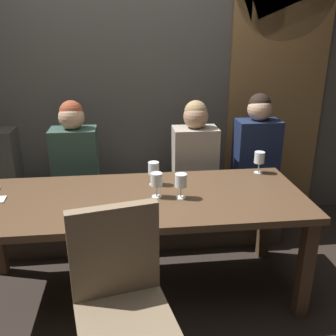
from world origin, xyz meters
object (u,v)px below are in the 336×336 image
(banquette_bench, at_px, (135,217))
(chair_near_side, at_px, (121,295))
(diner_redhead, at_px, (75,153))
(diner_bearded, at_px, (195,151))
(wine_glass_end_right, at_px, (156,181))
(wine_glass_center_back, at_px, (154,169))
(diner_far_end, at_px, (257,145))
(dining_table, at_px, (136,209))
(wine_glass_far_right, at_px, (181,182))
(wine_glass_far_left, at_px, (259,159))

(banquette_bench, xyz_separation_m, chair_near_side, (-0.10, -1.42, 0.33))
(diner_redhead, distance_m, diner_bearded, 0.97)
(wine_glass_end_right, bearing_deg, wine_glass_center_back, 90.59)
(diner_far_end, relative_size, wine_glass_end_right, 4.99)
(dining_table, xyz_separation_m, chair_near_side, (-0.10, -0.72, -0.09))
(diner_bearded, height_order, wine_glass_far_right, diner_bearded)
(dining_table, bearing_deg, wine_glass_far_right, -9.45)
(chair_near_side, bearing_deg, diner_redhead, 104.11)
(chair_near_side, relative_size, diner_redhead, 1.24)
(diner_redhead, relative_size, diner_bearded, 1.02)
(wine_glass_far_left, height_order, wine_glass_center_back, same)
(diner_bearded, bearing_deg, diner_redhead, 178.32)
(diner_bearded, relative_size, wine_glass_end_right, 4.75)
(wine_glass_far_right, relative_size, wine_glass_center_back, 1.00)
(dining_table, xyz_separation_m, diner_bearded, (0.51, 0.68, 0.17))
(banquette_bench, bearing_deg, wine_glass_center_back, -75.44)
(banquette_bench, xyz_separation_m, diner_far_end, (1.05, 0.03, 0.61))
(wine_glass_center_back, height_order, wine_glass_end_right, same)
(wine_glass_far_right, distance_m, wine_glass_far_left, 0.75)
(dining_table, distance_m, diner_redhead, 0.87)
(diner_far_end, relative_size, wine_glass_center_back, 4.99)
(wine_glass_far_right, height_order, wine_glass_far_left, same)
(chair_near_side, xyz_separation_m, wine_glass_far_left, (1.03, 1.05, 0.29))
(chair_near_side, xyz_separation_m, diner_redhead, (-0.36, 1.43, 0.27))
(wine_glass_far_right, bearing_deg, diner_bearded, 72.93)
(dining_table, distance_m, diner_bearded, 0.87)
(diner_bearded, bearing_deg, banquette_bench, 178.04)
(diner_redhead, height_order, wine_glass_far_right, diner_redhead)
(dining_table, bearing_deg, wine_glass_end_right, -6.21)
(diner_bearded, xyz_separation_m, wine_glass_far_right, (-0.22, -0.73, 0.04))
(dining_table, distance_m, diner_far_end, 1.29)
(wine_glass_far_right, height_order, wine_glass_center_back, same)
(dining_table, xyz_separation_m, wine_glass_center_back, (0.13, 0.19, 0.20))
(wine_glass_far_left, distance_m, wine_glass_center_back, 0.81)
(banquette_bench, distance_m, wine_glass_far_right, 1.02)
(diner_far_end, xyz_separation_m, wine_glass_center_back, (-0.92, -0.54, 0.02))
(wine_glass_far_left, bearing_deg, banquette_bench, 158.27)
(wine_glass_far_right, bearing_deg, dining_table, 170.55)
(banquette_bench, relative_size, wine_glass_far_right, 15.24)
(wine_glass_far_right, bearing_deg, diner_redhead, 134.57)
(diner_bearded, bearing_deg, wine_glass_end_right, -118.34)
(chair_near_side, distance_m, diner_redhead, 1.50)
(wine_glass_far_right, bearing_deg, banquette_bench, 110.94)
(dining_table, height_order, wine_glass_end_right, wine_glass_end_right)
(diner_redhead, relative_size, wine_glass_far_left, 4.84)
(diner_redhead, xyz_separation_m, wine_glass_end_right, (0.60, -0.73, 0.03))
(diner_far_end, distance_m, wine_glass_far_left, 0.41)
(wine_glass_end_right, bearing_deg, diner_redhead, 129.37)
(wine_glass_center_back, bearing_deg, diner_redhead, 138.78)
(diner_redhead, height_order, diner_bearded, diner_redhead)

